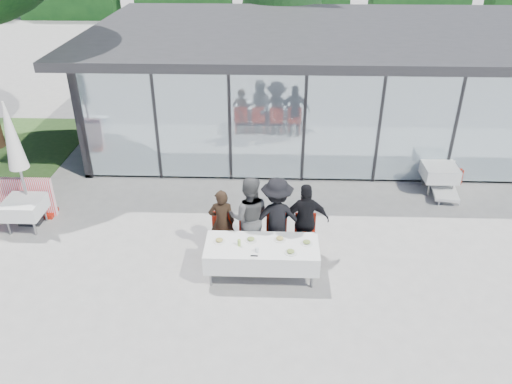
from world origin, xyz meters
TOP-DOWN VIEW (x-y plane):
  - ground at (0.00, 0.00)m, footprint 90.00×90.00m
  - pavilion at (2.00, 8.16)m, footprint 14.80×8.80m
  - dining_table at (0.03, -0.10)m, footprint 2.26×0.96m
  - diner_a at (-0.84, 0.67)m, footprint 0.61×0.61m
  - diner_chair_a at (-0.84, 0.64)m, footprint 0.44×0.44m
  - diner_b at (-0.26, 0.67)m, footprint 0.90×0.90m
  - diner_chair_b at (-0.26, 0.64)m, footprint 0.44×0.44m
  - diner_c at (0.32, 0.67)m, footprint 1.25×1.25m
  - diner_chair_c at (0.32, 0.64)m, footprint 0.44×0.44m
  - diner_d at (0.93, 0.67)m, footprint 1.07×1.07m
  - diner_chair_d at (0.93, 0.64)m, footprint 0.44×0.44m
  - plate_a at (-0.82, -0.02)m, footprint 0.25×0.25m
  - plate_b at (-0.19, 0.04)m, footprint 0.25×0.25m
  - plate_c at (0.39, 0.08)m, footprint 0.25×0.25m
  - plate_d at (0.92, -0.03)m, footprint 0.25×0.25m
  - plate_extra at (0.59, -0.35)m, footprint 0.25×0.25m
  - juice_bottle at (-0.42, -0.15)m, footprint 0.06×0.06m
  - drinking_glasses at (-0.06, -0.34)m, footprint 0.07×0.07m
  - folded_eyeglasses at (-0.11, -0.48)m, footprint 0.14×0.03m
  - spare_table_left at (-5.50, 1.47)m, footprint 0.86×0.86m
  - spare_table_right at (4.60, 3.62)m, footprint 0.86×0.86m
  - spare_chair_a at (5.13, 4.22)m, footprint 0.62×0.62m
  - spare_chair_b at (5.23, 4.33)m, footprint 0.50×0.50m
  - market_umbrella at (-5.53, 1.76)m, footprint 0.50×0.50m
  - lounger at (4.73, 3.56)m, footprint 0.77×1.40m

SIDE VIEW (x-z plane):
  - ground at x=0.00m, z-range 0.00..0.00m
  - lounger at x=4.73m, z-range -0.10..0.62m
  - diner_chair_a at x=-0.84m, z-range 0.05..1.03m
  - diner_chair_b at x=-0.26m, z-range 0.05..1.03m
  - diner_chair_c at x=0.32m, z-range 0.05..1.03m
  - diner_chair_d at x=0.93m, z-range 0.05..1.03m
  - spare_chair_a at x=5.13m, z-range 0.05..1.03m
  - spare_chair_b at x=5.23m, z-range 0.05..1.03m
  - dining_table at x=0.03m, z-range 0.16..0.91m
  - spare_table_left at x=-5.50m, z-range 0.18..0.92m
  - spare_table_right at x=4.60m, z-range 0.18..0.92m
  - folded_eyeglasses at x=-0.11m, z-range 0.75..0.76m
  - diner_a at x=-0.84m, z-range 0.00..1.53m
  - plate_a at x=-0.82m, z-range 0.74..0.81m
  - plate_b at x=-0.19m, z-range 0.74..0.81m
  - plate_c at x=0.39m, z-range 0.74..0.81m
  - plate_d at x=0.92m, z-range 0.74..0.81m
  - plate_extra at x=0.59m, z-range 0.74..0.81m
  - drinking_glasses at x=-0.06m, z-range 0.75..0.85m
  - juice_bottle at x=-0.42m, z-range 0.75..0.89m
  - diner_d at x=0.93m, z-range 0.00..1.69m
  - diner_c at x=0.32m, z-range 0.00..1.81m
  - diner_b at x=-0.26m, z-range 0.00..1.83m
  - market_umbrella at x=-5.53m, z-range 0.50..3.50m
  - pavilion at x=2.00m, z-range 0.43..3.87m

